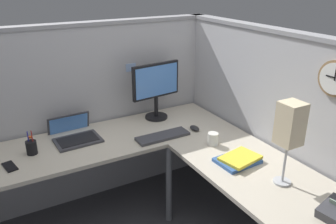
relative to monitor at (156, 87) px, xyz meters
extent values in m
cube|color=#B2B2B7|center=(-0.67, 0.23, -0.25)|extent=(2.57, 0.10, 1.55)
cube|color=#939399|center=(-0.67, 0.23, 0.54)|extent=(2.57, 0.12, 0.03)
cube|color=#B2B2B7|center=(0.57, -0.90, -0.25)|extent=(0.10, 2.37, 1.55)
cube|color=#939399|center=(0.57, -0.90, 0.54)|extent=(0.12, 2.37, 0.03)
cube|color=beige|center=(-0.68, -0.17, -0.31)|extent=(2.35, 0.66, 0.03)
cube|color=beige|center=(0.17, -1.24, -0.31)|extent=(0.66, 1.49, 0.03)
cylinder|color=slate|center=(-0.14, -0.48, -0.67)|extent=(0.05, 0.05, 0.70)
cylinder|color=black|center=(0.00, 0.00, -0.28)|extent=(0.20, 0.20, 0.02)
cylinder|color=black|center=(0.00, 0.00, -0.18)|extent=(0.04, 0.04, 0.20)
cube|color=black|center=(0.00, 0.00, 0.06)|extent=(0.46, 0.08, 0.30)
cube|color=#4C84D8|center=(0.00, -0.02, 0.06)|extent=(0.42, 0.06, 0.26)
cube|color=#38383D|center=(-0.75, -0.12, -0.29)|extent=(0.35, 0.25, 0.02)
cube|color=black|center=(-0.75, -0.12, -0.28)|extent=(0.30, 0.19, 0.00)
cube|color=#38383D|center=(-0.76, 0.11, -0.25)|extent=(0.34, 0.08, 0.22)
cube|color=#4C84D8|center=(-0.76, 0.10, -0.25)|extent=(0.31, 0.07, 0.18)
cube|color=#38383D|center=(-0.14, -0.38, -0.28)|extent=(0.43, 0.14, 0.02)
ellipsoid|color=#232326|center=(0.16, -0.38, -0.28)|extent=(0.06, 0.10, 0.03)
cylinder|color=black|center=(-1.09, -0.15, -0.24)|extent=(0.08, 0.08, 0.10)
cylinder|color=#1E1EB2|center=(-1.10, -0.14, -0.18)|extent=(0.01, 0.02, 0.13)
cylinder|color=#B21E1E|center=(-1.07, -0.16, -0.18)|extent=(0.01, 0.02, 0.13)
cylinder|color=#D8591E|center=(-1.08, -0.14, -0.17)|extent=(0.03, 0.03, 0.01)
cube|color=black|center=(-1.25, -0.27, -0.29)|extent=(0.10, 0.16, 0.01)
cube|color=#335999|center=(0.12, -0.97, -0.28)|extent=(0.29, 0.22, 0.02)
cube|color=yellow|center=(0.14, -0.98, -0.26)|extent=(0.29, 0.23, 0.02)
cylinder|color=#B7BABF|center=(0.20, -1.30, -0.29)|extent=(0.11, 0.11, 0.01)
cylinder|color=#B7BABF|center=(0.20, -1.30, -0.15)|extent=(0.02, 0.02, 0.27)
cube|color=beige|center=(0.20, -1.30, 0.11)|extent=(0.13, 0.13, 0.26)
cylinder|color=silver|center=(0.13, -0.67, -0.25)|extent=(0.08, 0.08, 0.10)
cylinder|color=olive|center=(0.52, -1.31, 0.34)|extent=(0.03, 0.22, 0.22)
cylinder|color=white|center=(0.50, -1.31, 0.34)|extent=(0.00, 0.19, 0.19)
cube|color=black|center=(0.50, -1.29, 0.35)|extent=(0.00, 0.06, 0.01)
cube|color=black|center=(0.50, -1.32, 0.37)|extent=(0.00, 0.01, 0.08)
cube|color=#99B7E5|center=(-0.15, 0.18, 0.15)|extent=(0.09, 0.00, 0.07)
camera|label=1|loc=(-1.30, -2.53, 0.91)|focal=36.63mm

